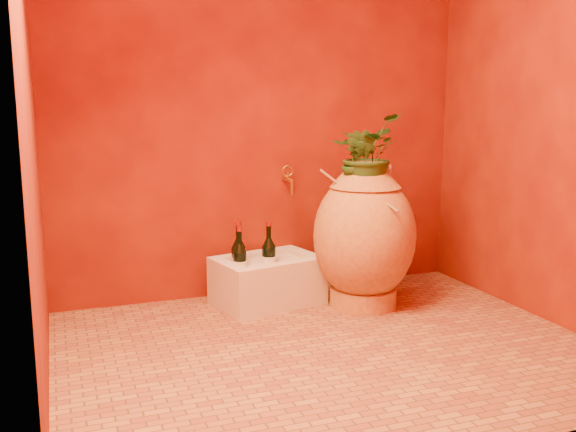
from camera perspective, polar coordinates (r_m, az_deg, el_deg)
name	(u,v)px	position (r m, az deg, el deg)	size (l,w,h in m)	color
floor	(330,348)	(3.11, 3.73, -11.67)	(2.50, 2.50, 0.00)	#9B6032
wall_back	(263,84)	(3.82, -2.26, 11.64)	(2.50, 0.02, 2.50)	#5C0C05
wall_left	(27,76)	(2.63, -22.21, 11.46)	(0.02, 2.00, 2.50)	#5C0C05
wall_right	(559,82)	(3.58, 22.96, 10.93)	(0.02, 2.00, 2.50)	#5C0C05
amphora	(364,235)	(3.62, 6.80, -1.73)	(0.64, 0.64, 0.82)	#C18736
stone_basin	(268,282)	(3.71, -1.83, -5.84)	(0.65, 0.52, 0.27)	beige
wine_bottle_a	(239,260)	(3.63, -4.40, -3.91)	(0.08, 0.08, 0.34)	black
wine_bottle_b	(269,259)	(3.66, -1.72, -3.81)	(0.08, 0.08, 0.34)	black
wine_bottle_c	(240,263)	(3.59, -4.31, -4.21)	(0.08, 0.08, 0.32)	black
wall_tap	(289,178)	(3.81, 0.05, 3.37)	(0.07, 0.15, 0.17)	#AD8428
plant_main	(366,154)	(3.55, 6.94, 5.52)	(0.39, 0.34, 0.44)	#204418
plant_side	(359,162)	(3.51, 6.32, 4.77)	(0.19, 0.16, 0.35)	#204418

